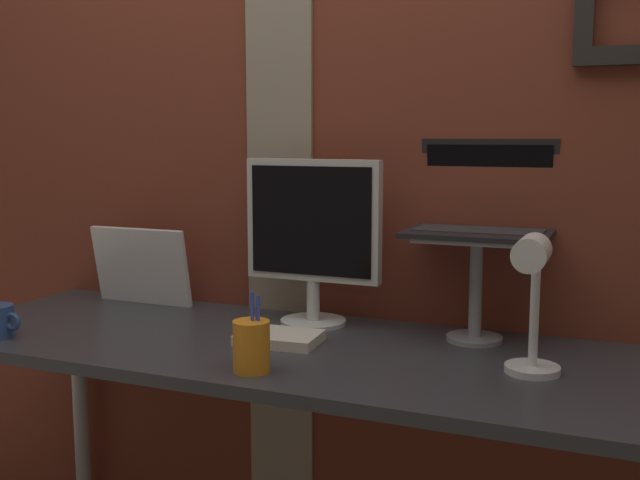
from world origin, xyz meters
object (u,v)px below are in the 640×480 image
Objects in this scene: monitor at (313,230)px; laptop at (483,208)px; pen_cup at (252,346)px; desk_lamp at (532,291)px; whiteboard_panel at (141,266)px.

laptop is at bearing 8.65° from monitor.
pen_cup is at bearing -84.62° from monitor.
monitor is at bearing 156.73° from desk_lamp.
whiteboard_panel is 1.23m from desk_lamp.
whiteboard_panel is 1.84× the size of pen_cup.
whiteboard_panel is (-0.58, 0.02, -0.14)m from monitor.
pen_cup is at bearing -36.38° from whiteboard_panel.
monitor is 1.38× the size of whiteboard_panel.
laptop is 1.08× the size of whiteboard_panel.
laptop is (0.44, 0.07, 0.07)m from monitor.
laptop is 0.70m from pen_cup.
laptop is at bearing 116.97° from desk_lamp.
monitor is 0.67m from desk_lamp.
laptop is at bearing 2.50° from whiteboard_panel.
whiteboard_panel reaches higher than pen_cup.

